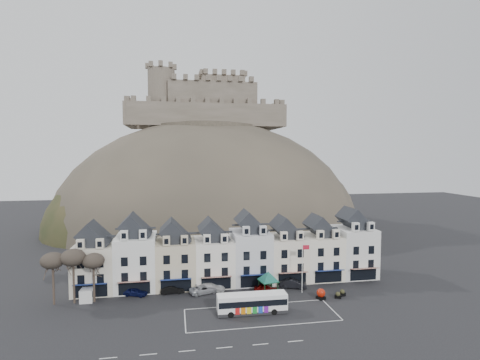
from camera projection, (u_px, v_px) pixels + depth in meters
name	position (u px, v px, depth m)	size (l,w,h in m)	color
ground	(249.00, 320.00, 53.03)	(300.00, 300.00, 0.00)	black
coach_bay_markings	(261.00, 315.00, 54.60)	(22.00, 7.50, 0.01)	silver
townhouse_terrace	(233.00, 253.00, 68.36)	(54.40, 9.35, 11.80)	silver
castle_hill	(211.00, 226.00, 120.98)	(100.00, 76.00, 68.00)	#3D382F
castle	(206.00, 103.00, 124.82)	(50.20, 22.20, 22.00)	brown
tree_left_far	(53.00, 261.00, 57.86)	(3.61, 3.61, 8.24)	#332820
tree_left_mid	(73.00, 258.00, 58.35)	(3.78, 3.78, 8.64)	#332820
tree_left_near	(93.00, 261.00, 58.92)	(3.43, 3.43, 7.84)	#332820
bus	(252.00, 302.00, 55.10)	(10.35, 2.59, 2.91)	#262628
bus_shelter	(268.00, 276.00, 62.89)	(5.72, 5.72, 3.70)	black
red_buoy	(321.00, 294.00, 60.41)	(1.52, 1.52, 1.73)	black
flagpole	(303.00, 265.00, 62.93)	(1.22, 0.17, 8.41)	silver
white_van	(89.00, 292.00, 60.60)	(2.06, 4.52, 2.04)	silver
planter_west	(338.00, 295.00, 60.78)	(1.19, 0.90, 1.06)	black
planter_east	(342.00, 293.00, 61.75)	(1.21, 0.82, 1.11)	black
car_navy	(135.00, 292.00, 61.87)	(1.64, 4.09, 1.39)	#0B103A
car_black	(172.00, 289.00, 62.92)	(1.39, 4.00, 1.32)	black
car_silver	(204.00, 289.00, 62.93)	(2.25, 4.79, 1.35)	#B0B3B8
car_white	(210.00, 287.00, 64.01)	(2.03, 4.99, 1.45)	white
car_maroon	(266.00, 289.00, 63.14)	(1.68, 4.17, 1.42)	#510504
car_charcoal	(293.00, 284.00, 65.41)	(1.64, 4.71, 1.55)	black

